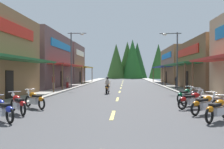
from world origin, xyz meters
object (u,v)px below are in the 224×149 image
Objects in this scene: rider_cruising_lead at (108,86)px; motorcycle_parked_right_3 at (205,104)px; streetlamp_left at (74,52)px; motorcycle_parked_right_5 at (192,97)px; motorcycle_parked_left_0 at (2,109)px; pedestrian_by_shop at (67,81)px; motorcycle_parked_left_2 at (35,99)px; pedestrian_browsing at (176,81)px; motorcycle_parked_right_4 at (192,100)px; motorcycle_parked_left_1 at (18,103)px; motorcycle_parked_right_6 at (185,95)px; pedestrian_waiting at (54,81)px; streetlamp_right at (174,53)px; motorcycle_parked_right_2 at (217,109)px.

motorcycle_parked_right_3 is at bearing -150.00° from rider_cruising_lead.
streetlamp_left is 17.66m from motorcycle_parked_right_5.
pedestrian_by_shop is (-1.93, 19.03, 0.39)m from motorcycle_parked_left_0.
pedestrian_browsing is (10.94, 16.13, 0.44)m from motorcycle_parked_left_2.
motorcycle_parked_right_4 and motorcycle_parked_left_0 have the same top height.
motorcycle_parked_left_0 is at bearing -86.51° from streetlamp_left.
streetlamp_left is at bearing 90.88° from motorcycle_parked_right_4.
streetlamp_left reaches higher than motorcycle_parked_left_1.
motorcycle_parked_right_6 is at bearing 51.64° from motorcycle_parked_right_4.
motorcycle_parked_right_4 is at bearing 55.41° from motorcycle_parked_right_3.
motorcycle_parked_left_1 is 0.95× the size of pedestrian_waiting.
motorcycle_parked_right_3 is at bearing -117.52° from motorcycle_parked_right_4.
motorcycle_parked_right_5 is 1.60m from motorcycle_parked_right_6.
streetlamp_right reaches higher than pedestrian_waiting.
rider_cruising_lead is at bearing -54.09° from streetlamp_left.
motorcycle_parked_left_2 is 1.05× the size of pedestrian_browsing.
pedestrian_waiting reaches higher than motorcycle_parked_left_2.
motorcycle_parked_right_3 is at bearing 155.66° from pedestrian_by_shop.
streetlamp_left reaches higher than motorcycle_parked_right_2.
motorcycle_parked_left_0 is 1.74m from motorcycle_parked_left_1.
motorcycle_parked_right_5 is at bearing -95.56° from streetlamp_right.
streetlamp_left is at bearing 39.34° from rider_cruising_lead.
motorcycle_parked_right_5 is 1.08× the size of pedestrian_by_shop.
motorcycle_parked_left_2 is 1.09× the size of pedestrian_by_shop.
motorcycle_parked_right_5 is 1.03× the size of pedestrian_browsing.
pedestrian_by_shop is (-11.86, 3.35, -3.09)m from streetlamp_right.
rider_cruising_lead is (-5.60, 6.21, 0.17)m from motorcycle_parked_right_6.
streetlamp_left is 3.13× the size of rider_cruising_lead.
motorcycle_parked_left_0 is 15.32m from pedestrian_waiting.
streetlamp_left is 1.11× the size of streetlamp_right.
streetlamp_right reaches higher than motorcycle_parked_right_5.
streetlamp_right reaches higher than pedestrian_by_shop.
motorcycle_parked_right_3 is at bearing -59.81° from streetlamp_left.
pedestrian_browsing is at bearing 43.93° from motorcycle_parked_right_3.
motorcycle_parked_right_3 is 1.02× the size of motorcycle_parked_left_0.
pedestrian_browsing is (2.38, 15.82, 0.44)m from motorcycle_parked_right_4.
motorcycle_parked_left_2 is (-8.69, 1.39, 0.00)m from motorcycle_parked_right_3.
pedestrian_browsing is at bearing 24.21° from pedestrian_waiting.
motorcycle_parked_right_3 is 1.08× the size of pedestrian_browsing.
streetlamp_right is at bearing 51.87° from motorcycle_parked_right_4.
streetlamp_left is 16.44m from motorcycle_parked_right_6.
motorcycle_parked_right_2 is 6.20m from motorcycle_parked_right_6.
motorcycle_parked_right_3 and motorcycle_parked_left_2 have the same top height.
streetlamp_left reaches higher than motorcycle_parked_right_6.
streetlamp_right is 15.64m from motorcycle_parked_right_2.
motorcycle_parked_right_6 is at bearing 164.80° from pedestrian_by_shop.
rider_cruising_lead is 8.09m from pedestrian_by_shop.
motorcycle_parked_right_3 is 1.05× the size of motorcycle_parked_right_6.
motorcycle_parked_left_0 is at bearing 154.83° from motorcycle_parked_right_3.
streetlamp_left reaches higher than motorcycle_parked_right_4.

